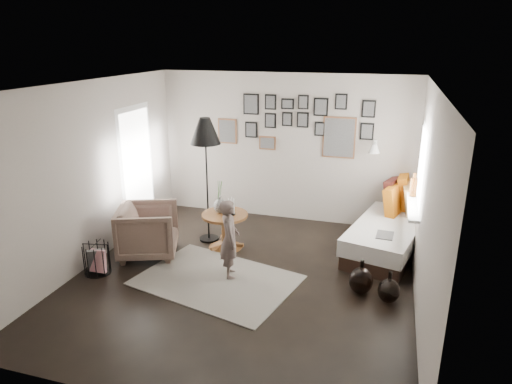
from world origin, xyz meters
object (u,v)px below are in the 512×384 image
(daybed, at_px, (388,229))
(armchair, at_px, (148,231))
(child, at_px, (230,239))
(magazine_basket, at_px, (97,259))
(demijohn_small, at_px, (389,291))
(pedestal_table, at_px, (225,232))
(vase, at_px, (220,203))
(floor_lamp, at_px, (205,136))
(demijohn_large, at_px, (361,280))

(daybed, relative_size, armchair, 2.60)
(armchair, bearing_deg, child, -122.16)
(magazine_basket, bearing_deg, child, 13.98)
(armchair, relative_size, demijohn_small, 2.03)
(pedestal_table, distance_m, armchair, 1.18)
(daybed, height_order, child, child)
(pedestal_table, distance_m, magazine_basket, 1.93)
(daybed, distance_m, magazine_basket, 4.37)
(pedestal_table, bearing_deg, vase, 165.96)
(vase, distance_m, child, 1.00)
(floor_lamp, height_order, child, floor_lamp)
(demijohn_small, bearing_deg, daybed, 91.82)
(floor_lamp, height_order, demijohn_small, floor_lamp)
(armchair, relative_size, floor_lamp, 0.43)
(child, bearing_deg, vase, 4.67)
(daybed, height_order, armchair, daybed)
(magazine_basket, bearing_deg, armchair, 60.38)
(daybed, bearing_deg, child, -129.17)
(magazine_basket, relative_size, demijohn_large, 0.94)
(child, bearing_deg, demijohn_large, -111.83)
(armchair, height_order, demijohn_small, armchair)
(daybed, bearing_deg, floor_lamp, -155.67)
(magazine_basket, distance_m, demijohn_small, 3.95)
(vase, distance_m, armchair, 1.16)
(daybed, height_order, floor_lamp, floor_lamp)
(demijohn_large, height_order, child, child)
(vase, bearing_deg, floor_lamp, 149.00)
(floor_lamp, bearing_deg, child, -54.36)
(armchair, relative_size, demijohn_large, 1.84)
(daybed, bearing_deg, vase, -150.98)
(daybed, distance_m, demijohn_small, 1.64)
(vase, bearing_deg, pedestal_table, -14.04)
(demijohn_large, xyz_separation_m, demijohn_small, (0.35, -0.12, -0.02))
(vase, relative_size, child, 0.46)
(pedestal_table, bearing_deg, demijohn_large, -20.35)
(vase, xyz_separation_m, armchair, (-0.94, -0.60, -0.33))
(armchair, bearing_deg, pedestal_table, -81.61)
(floor_lamp, xyz_separation_m, demijohn_small, (2.86, -1.10, -1.57))
(daybed, bearing_deg, pedestal_table, -150.07)
(daybed, xyz_separation_m, demijohn_small, (0.05, -1.63, -0.15))
(armchair, xyz_separation_m, magazine_basket, (-0.41, -0.73, -0.18))
(vase, bearing_deg, demijohn_small, -19.97)
(pedestal_table, distance_m, demijohn_large, 2.29)
(demijohn_large, height_order, demijohn_small, demijohn_large)
(magazine_basket, distance_m, demijohn_large, 3.61)
(pedestal_table, height_order, vase, vase)
(vase, height_order, demijohn_small, vase)
(armchair, xyz_separation_m, demijohn_small, (3.52, -0.34, -0.23))
(pedestal_table, bearing_deg, child, -65.59)
(demijohn_large, bearing_deg, demijohn_small, -18.92)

